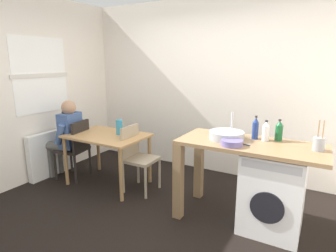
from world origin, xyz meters
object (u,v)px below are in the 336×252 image
(chair_person_seat, at_px, (76,146))
(bottle_squat_brown, at_px, (266,131))
(bottle_tall_green, at_px, (255,129))
(washing_machine, at_px, (273,191))
(seated_person, at_px, (66,135))
(mixing_bowl, at_px, (232,142))
(utensil_crock, at_px, (319,144))
(dining_table, at_px, (107,141))
(bottle_clear_small, at_px, (279,131))
(chair_opposite, at_px, (137,155))
(vase, at_px, (119,127))

(chair_person_seat, relative_size, bottle_squat_brown, 3.98)
(bottle_tall_green, bearing_deg, washing_machine, -33.91)
(washing_machine, bearing_deg, seated_person, -178.28)
(washing_machine, distance_m, mixing_bowl, 0.69)
(bottle_tall_green, relative_size, utensil_crock, 0.87)
(bottle_tall_green, relative_size, mixing_bowl, 1.18)
(bottle_tall_green, distance_m, mixing_bowl, 0.41)
(dining_table, bearing_deg, washing_machine, -0.63)
(seated_person, xyz_separation_m, bottle_clear_small, (2.95, 0.33, 0.35))
(chair_opposite, distance_m, seated_person, 1.20)
(utensil_crock, bearing_deg, vase, 178.33)
(mixing_bowl, bearing_deg, chair_opposite, 168.97)
(chair_opposite, height_order, washing_machine, chair_opposite)
(washing_machine, distance_m, utensil_crock, 0.67)
(washing_machine, bearing_deg, chair_opposite, 177.66)
(chair_person_seat, distance_m, mixing_bowl, 2.46)
(dining_table, bearing_deg, chair_opposite, 5.80)
(washing_machine, bearing_deg, bottle_clear_small, 95.46)
(bottle_tall_green, height_order, bottle_clear_small, bottle_tall_green)
(dining_table, relative_size, vase, 5.16)
(dining_table, height_order, bottle_tall_green, bottle_tall_green)
(chair_person_seat, height_order, seated_person, seated_person)
(washing_machine, distance_m, bottle_tall_green, 0.68)
(chair_opposite, bearing_deg, vase, -100.29)
(chair_opposite, bearing_deg, chair_person_seat, -83.69)
(dining_table, bearing_deg, bottle_clear_small, 5.38)
(utensil_crock, bearing_deg, chair_person_seat, -177.93)
(seated_person, height_order, vase, seated_person)
(vase, bearing_deg, bottle_tall_green, 1.50)
(seated_person, distance_m, vase, 0.90)
(bottle_clear_small, distance_m, utensil_crock, 0.43)
(chair_opposite, height_order, seated_person, seated_person)
(chair_opposite, xyz_separation_m, bottle_clear_small, (1.77, 0.16, 0.52))
(chair_person_seat, distance_m, bottle_tall_green, 2.62)
(chair_opposite, height_order, bottle_clear_small, bottle_clear_small)
(bottle_squat_brown, xyz_separation_m, bottle_clear_small, (0.12, 0.08, 0.00))
(utensil_crock, bearing_deg, dining_table, -179.41)
(bottle_squat_brown, bearing_deg, chair_person_seat, -175.30)
(bottle_tall_green, height_order, vase, bottle_tall_green)
(bottle_tall_green, bearing_deg, bottle_squat_brown, -8.38)
(chair_person_seat, bearing_deg, mixing_bowl, -102.66)
(bottle_tall_green, bearing_deg, utensil_crock, -10.98)
(seated_person, distance_m, washing_machine, 2.99)
(washing_machine, relative_size, vase, 4.03)
(dining_table, relative_size, seated_person, 0.92)
(washing_machine, xyz_separation_m, bottle_squat_brown, (-0.14, 0.16, 0.59))
(mixing_bowl, distance_m, utensil_crock, 0.81)
(bottle_tall_green, relative_size, vase, 1.22)
(bottle_tall_green, bearing_deg, mixing_bowl, -111.35)
(chair_person_seat, distance_m, bottle_clear_small, 2.86)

